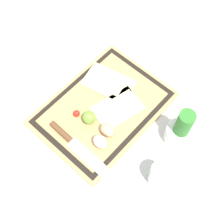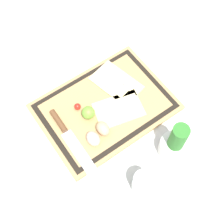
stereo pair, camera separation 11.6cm
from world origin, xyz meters
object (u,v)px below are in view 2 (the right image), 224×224
Objects in this scene: pizza_slice_far at (119,109)px; cherry_tomato_red at (77,107)px; pizza_slice_near at (116,82)px; lime at (89,113)px; egg_brown at (103,129)px; sauce_jar at (143,184)px; herb_pot at (175,144)px; egg_pink at (93,139)px; knife at (65,131)px.

cherry_tomato_red reaches higher than pizza_slice_far.
lime reaches higher than pizza_slice_near.
egg_brown is 0.57× the size of sauce_jar.
cherry_tomato_red is (0.02, -0.05, -0.01)m from lime.
herb_pot is at bearing 129.09° from egg_brown.
cherry_tomato_red is at bearing 2.58° from pizza_slice_near.
pizza_slice_near and pizza_slice_far have the same top height.
herb_pot is at bearing 119.26° from cherry_tomato_red.
cherry_tomato_red is at bearing -100.11° from egg_pink.
pizza_slice_far is at bearing 141.97° from cherry_tomato_red.
pizza_slice_far is 7.93× the size of cherry_tomato_red.
sauce_jar is (-0.02, 0.38, 0.01)m from cherry_tomato_red.
egg_brown is 1.00× the size of egg_pink.
lime is (0.01, -0.08, 0.00)m from egg_brown.
pizza_slice_near is 2.06× the size of sauce_jar.
sauce_jar reaches higher than pizza_slice_far.
egg_pink is (0.15, 0.05, 0.02)m from pizza_slice_far.
cherry_tomato_red is (0.12, -0.10, 0.01)m from pizza_slice_far.
pizza_slice_far is 0.22m from knife.
herb_pot reaches higher than egg_pink.
cherry_tomato_red is (0.18, 0.01, 0.01)m from pizza_slice_near.
herb_pot reaches higher than sauce_jar.
lime is 0.33m from herb_pot.
pizza_slice_near is 0.18m from lime.
pizza_slice_far is 0.25m from herb_pot.
herb_pot is (-0.19, 0.33, 0.03)m from cherry_tomato_red.
egg_brown is at bearing -166.61° from egg_pink.
pizza_slice_far is at bearing -160.34° from egg_brown.
knife is 0.11m from lime.
lime is (0.11, -0.04, 0.02)m from pizza_slice_far.
pizza_slice_near is 1.17× the size of herb_pot.
egg_pink is 0.15m from cherry_tomato_red.
sauce_jar is at bearing 100.46° from egg_pink.
knife is 4.78× the size of egg_brown.
herb_pot is at bearing 121.52° from lime.
egg_brown is at bearing 96.04° from lime.
sauce_jar is (0.17, 0.04, -0.02)m from herb_pot.
lime reaches higher than egg_brown.
egg_brown is at bearing 41.57° from pizza_slice_near.
pizza_slice_far is 0.11m from egg_brown.
egg_brown is (0.16, 0.14, 0.02)m from pizza_slice_near.
herb_pot reaches higher than cherry_tomato_red.
egg_brown is at bearing 145.18° from knife.
egg_pink is 1.19× the size of lime.
knife is 0.34m from sauce_jar.
egg_brown reaches higher than pizza_slice_far.
cherry_tomato_red reaches higher than knife.
egg_pink is 0.10m from lime.
lime is 0.32m from sauce_jar.
egg_brown is 0.26m from herb_pot.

